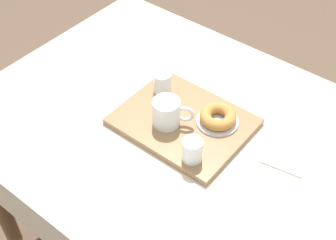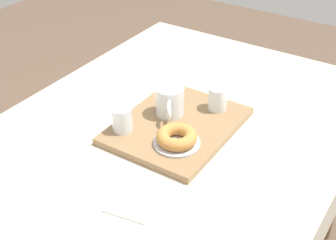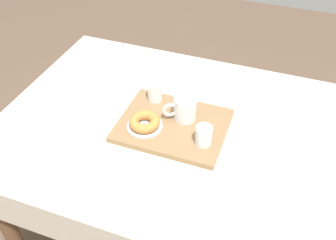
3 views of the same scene
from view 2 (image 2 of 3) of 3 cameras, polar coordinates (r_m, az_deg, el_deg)
The scene contains 8 objects.
dining_table at distance 1.51m, azimuth 0.65°, elevation -4.08°, with size 1.37×1.01×0.77m.
serving_tray at distance 1.44m, azimuth 1.00°, elevation -0.75°, with size 0.41×0.32×0.02m, color olive.
tea_mug_left at distance 1.45m, azimuth 0.21°, elevation 2.19°, with size 0.12×0.09×0.09m.
water_glass_near at distance 1.39m, azimuth -5.55°, elevation -0.04°, with size 0.06×0.06×0.08m.
water_glass_far at distance 1.49m, azimuth 5.99°, elevation 2.51°, with size 0.06×0.06×0.08m.
donut_plate_left at distance 1.34m, azimuth 1.05°, elevation -2.79°, with size 0.13×0.13×0.01m, color silver.
sugar_donut_left at distance 1.33m, azimuth 1.06°, elevation -2.03°, with size 0.12×0.12×0.04m, color #BC7F3D.
paper_napkin at distance 1.20m, azimuth -4.02°, elevation -9.62°, with size 0.13×0.11×0.01m, color white.
Camera 2 is at (-1.01, -0.63, 1.59)m, focal length 50.55 mm.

